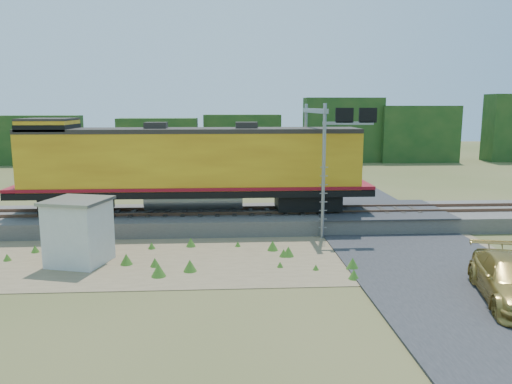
{
  "coord_description": "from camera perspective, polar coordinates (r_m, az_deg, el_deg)",
  "views": [
    {
      "loc": [
        -1.28,
        -20.42,
        6.45
      ],
      "look_at": [
        0.1,
        3.0,
        2.4
      ],
      "focal_mm": 35.0,
      "sensor_mm": 36.0,
      "label": 1
    }
  ],
  "objects": [
    {
      "name": "tree_line_north",
      "position": [
        58.53,
        -2.14,
        6.47
      ],
      "size": [
        130.0,
        3.0,
        6.5
      ],
      "color": "#173C15",
      "rests_on": "ground"
    },
    {
      "name": "dirt_shoulder",
      "position": [
        21.9,
        -5.16,
        -7.33
      ],
      "size": [
        26.0,
        8.0,
        0.03
      ],
      "primitive_type": "cube",
      "color": "#8C7754",
      "rests_on": "ground"
    },
    {
      "name": "ballast",
      "position": [
        27.13,
        -0.6,
        -3.09
      ],
      "size": [
        70.0,
        5.0,
        0.8
      ],
      "primitive_type": "cube",
      "color": "slate",
      "rests_on": "ground"
    },
    {
      "name": "signal_gantry",
      "position": [
        26.29,
        7.61,
        6.48
      ],
      "size": [
        2.61,
        6.2,
        6.58
      ],
      "color": "gray",
      "rests_on": "ground"
    },
    {
      "name": "weed_clumps",
      "position": [
        21.62,
        -9.2,
        -7.69
      ],
      "size": [
        15.0,
        6.2,
        0.56
      ],
      "primitive_type": null,
      "color": "#396D1F",
      "rests_on": "ground"
    },
    {
      "name": "locomotive",
      "position": [
        26.68,
        -7.78,
        3.06
      ],
      "size": [
        18.9,
        2.88,
        4.88
      ],
      "color": "black",
      "rests_on": "rails"
    },
    {
      "name": "shed",
      "position": [
        21.77,
        -19.61,
        -4.26
      ],
      "size": [
        2.82,
        2.82,
        2.72
      ],
      "rotation": [
        0.0,
        0.0,
        -0.27
      ],
      "color": "silver",
      "rests_on": "ground"
    },
    {
      "name": "road",
      "position": [
        23.6,
        17.41,
        -6.31
      ],
      "size": [
        7.0,
        66.0,
        0.86
      ],
      "color": "#38383A",
      "rests_on": "ground"
    },
    {
      "name": "rails",
      "position": [
        27.03,
        -0.6,
        -2.1
      ],
      "size": [
        70.0,
        1.54,
        0.16
      ],
      "color": "brown",
      "rests_on": "ballast"
    },
    {
      "name": "ground",
      "position": [
        21.45,
        0.2,
        -7.7
      ],
      "size": [
        140.0,
        140.0,
        0.0
      ],
      "primitive_type": "plane",
      "color": "#475123",
      "rests_on": "ground"
    }
  ]
}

